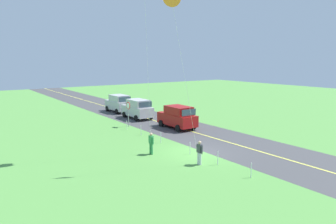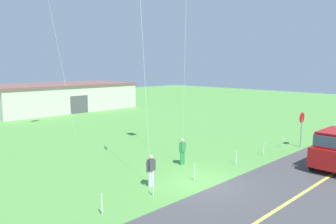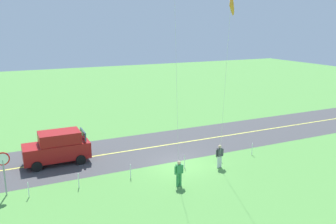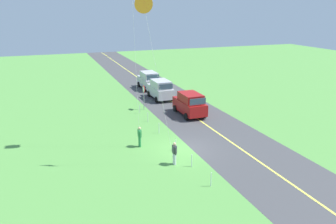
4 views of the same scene
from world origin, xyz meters
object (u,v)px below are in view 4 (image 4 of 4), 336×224
at_px(car_parked_east_far, 149,80).
at_px(person_adult_companion, 174,153).
at_px(person_adult_near, 140,136).
at_px(car_parked_east_near, 160,89).
at_px(car_suv_foreground, 190,104).
at_px(stop_sign, 144,93).
at_px(kite_blue_mid, 144,5).

distance_m(car_parked_east_far, person_adult_companion, 22.53).
height_order(person_adult_near, person_adult_companion, same).
bearing_deg(car_parked_east_near, person_adult_companion, 163.85).
height_order(car_suv_foreground, person_adult_companion, car_suv_foreground).
bearing_deg(car_suv_foreground, stop_sign, 47.44).
distance_m(car_parked_east_near, person_adult_companion, 17.19).
height_order(person_adult_near, kite_blue_mid, kite_blue_mid).
height_order(car_parked_east_near, person_adult_near, car_parked_east_near).
distance_m(stop_sign, kite_blue_mid, 15.37).
xyz_separation_m(car_suv_foreground, kite_blue_mid, (-8.90, 7.15, 9.19)).
bearing_deg(kite_blue_mid, person_adult_companion, -114.91).
xyz_separation_m(car_parked_east_near, car_parked_east_far, (5.44, -0.27, 0.00)).
relative_size(car_parked_east_near, car_parked_east_far, 1.00).
bearing_deg(stop_sign, person_adult_companion, 172.35).
xyz_separation_m(car_parked_east_far, person_adult_near, (-18.20, 6.42, -0.29)).
relative_size(car_suv_foreground, car_parked_east_near, 1.00).
relative_size(stop_sign, kite_blue_mid, 0.23).
bearing_deg(kite_blue_mid, person_adult_near, -6.31).
relative_size(stop_sign, person_adult_near, 1.60).
relative_size(car_suv_foreground, person_adult_near, 2.75).
bearing_deg(car_suv_foreground, car_parked_east_far, 1.88).
xyz_separation_m(car_parked_east_near, person_adult_companion, (-16.51, 4.78, -0.29)).
height_order(car_parked_east_near, person_adult_companion, car_parked_east_near).
distance_m(car_parked_east_far, kite_blue_mid, 24.04).
height_order(car_suv_foreground, kite_blue_mid, kite_blue_mid).
xyz_separation_m(car_suv_foreground, person_adult_near, (-5.94, 6.83, -0.29)).
xyz_separation_m(car_parked_east_near, stop_sign, (-3.43, 3.02, 0.65)).
xyz_separation_m(car_suv_foreground, car_parked_east_far, (12.27, 0.40, 0.00)).
bearing_deg(stop_sign, car_parked_east_far, -20.40).
bearing_deg(person_adult_near, kite_blue_mid, 61.45).
height_order(stop_sign, person_adult_near, stop_sign).
xyz_separation_m(car_parked_east_near, kite_blue_mid, (-15.73, 6.48, 9.19)).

